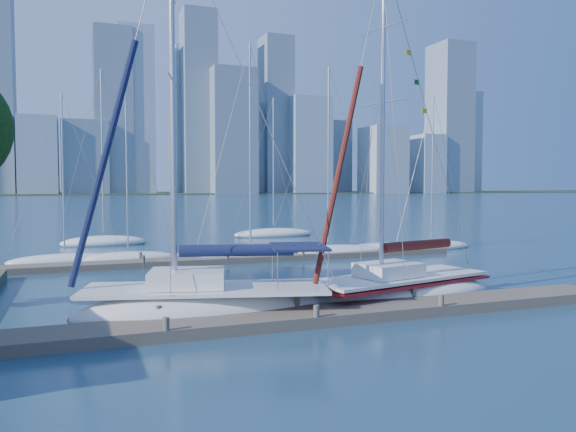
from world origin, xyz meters
name	(u,v)px	position (x,y,z in m)	size (l,w,h in m)	color
ground	(306,322)	(0.00, 0.00, 0.00)	(700.00, 700.00, 0.00)	navy
near_dock	(306,317)	(0.00, 0.00, 0.20)	(26.00, 2.00, 0.40)	brown
far_dock	(240,259)	(2.00, 16.00, 0.18)	(30.00, 1.80, 0.36)	brown
far_shore	(93,194)	(0.00, 320.00, 0.00)	(800.00, 100.00, 1.50)	#38472D
sailboat_navy	(206,287)	(-3.16, 2.00, 1.12)	(10.01, 5.42, 15.35)	silver
sailboat_maroon	(399,273)	(5.14, 2.25, 1.13)	(9.20, 4.77, 14.63)	silver
bg_boat_0	(65,260)	(-8.33, 18.92, 0.22)	(6.97, 3.61, 10.72)	silver
bg_boat_1	(128,258)	(-4.60, 18.51, 0.24)	(6.51, 3.74, 11.89)	silver
bg_boat_2	(251,255)	(3.00, 16.89, 0.29)	(8.24, 4.50, 14.28)	silver
bg_boat_3	(328,252)	(8.47, 16.74, 0.26)	(8.60, 2.39, 13.15)	silver
bg_boat_4	(380,248)	(13.04, 17.62, 0.25)	(6.16, 3.55, 11.91)	silver
bg_boat_5	(431,246)	(17.60, 17.87, 0.23)	(6.92, 2.85, 12.00)	silver
bg_boat_6	(104,242)	(-5.64, 29.38, 0.30)	(6.85, 2.89, 14.45)	silver
bg_boat_7	(274,234)	(9.77, 31.99, 0.28)	(7.75, 2.48, 13.40)	silver
skyline	(129,126)	(18.03, 290.47, 36.11)	(502.52, 51.31, 118.59)	#8296A9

